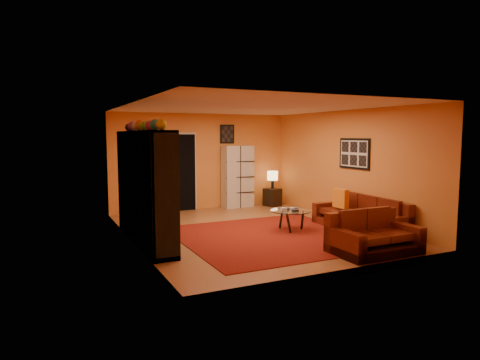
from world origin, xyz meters
name	(u,v)px	position (x,y,z in m)	size (l,w,h in m)	color
floor	(252,230)	(0.00, 0.00, 0.00)	(6.00, 6.00, 0.00)	brown
ceiling	(252,107)	(0.00, 0.00, 2.60)	(6.00, 6.00, 0.00)	white
wall_back	(202,162)	(0.00, 3.00, 1.30)	(6.00, 6.00, 0.00)	orange
wall_front	(344,184)	(0.00, -3.00, 1.30)	(6.00, 6.00, 0.00)	orange
wall_left	(132,174)	(-2.50, 0.00, 1.30)	(6.00, 6.00, 0.00)	orange
wall_right	(346,166)	(2.50, 0.00, 1.30)	(6.00, 6.00, 0.00)	orange
rug	(272,236)	(0.10, -0.70, 0.01)	(3.60, 3.60, 0.01)	#60110B
doorway	(178,173)	(-0.70, 2.96, 1.02)	(0.95, 0.10, 2.04)	black
wall_art_right	(354,154)	(2.48, -0.30, 1.60)	(0.03, 1.00, 0.70)	black
wall_art_back	(227,134)	(0.75, 2.98, 2.05)	(0.42, 0.03, 0.52)	black
entertainment_unit	(144,187)	(-2.27, 0.00, 1.05)	(0.45, 3.00, 2.10)	black
tv	(147,190)	(-2.23, 0.01, 0.99)	(0.12, 0.92, 0.53)	black
sofa	(362,217)	(2.14, -1.00, 0.28)	(1.01, 2.27, 0.85)	#4D140A
loveseat	(371,236)	(1.10, -2.42, 0.29)	(1.48, 0.89, 0.85)	#4D140A
throw_pillow	(340,198)	(1.95, -0.51, 0.63)	(0.12, 0.42, 0.42)	orange
coffee_table	(291,213)	(0.73, -0.40, 0.39)	(0.86, 0.86, 0.43)	silver
storage_cabinet	(238,177)	(0.99, 2.80, 0.86)	(0.86, 0.38, 1.73)	silver
bowl_chair	(155,204)	(-1.45, 2.50, 0.31)	(0.71, 0.71, 0.58)	black
side_table	(272,197)	(1.98, 2.56, 0.25)	(0.40, 0.40, 0.50)	black
table_lamp	(273,176)	(1.98, 2.56, 0.85)	(0.30, 0.30, 0.50)	black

